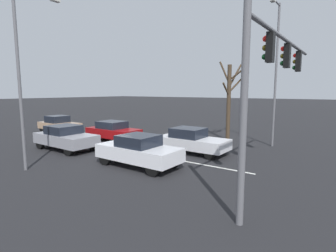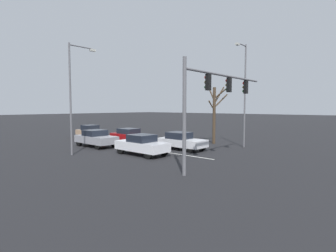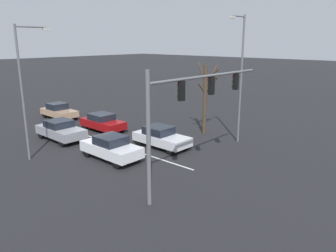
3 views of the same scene
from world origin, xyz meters
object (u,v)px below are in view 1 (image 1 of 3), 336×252
Objects in this scene: car_gray_midlane_second at (65,137)px; car_silver_leftlane_front at (192,140)px; car_maroon_leftlane_second at (113,131)px; traffic_signal_gantry at (275,67)px; street_lamp_left_shoulder at (276,67)px; bare_tree_near at (229,98)px; street_lamp_right_shoulder at (24,65)px; car_tan_leftlane_third at (59,124)px; car_white_midlane_front at (139,150)px.

car_silver_leftlane_front is at bearing 119.41° from car_gray_midlane_second.
traffic_signal_gantry reaches higher than car_maroon_leftlane_second.
traffic_signal_gantry is 8.40m from street_lamp_left_shoulder.
traffic_signal_gantry is 10.02m from bare_tree_near.
car_gray_midlane_second is at bearing -145.43° from street_lamp_right_shoulder.
car_tan_leftlane_third reaches higher than car_silver_leftlane_front.
bare_tree_near is at bearing -96.30° from street_lamp_left_shoulder.
traffic_signal_gantry is at bearing 93.93° from car_white_midlane_front.
car_white_midlane_front is at bearing -25.46° from street_lamp_left_shoulder.
bare_tree_near reaches higher than car_gray_midlane_second.
car_tan_leftlane_third is (-3.70, -12.76, -0.05)m from car_white_midlane_front.
street_lamp_left_shoulder is at bearing 115.03° from car_maroon_leftlane_second.
car_white_midlane_front is 0.51× the size of street_lamp_right_shoulder.
car_white_midlane_front is (3.93, -0.66, 0.04)m from car_silver_leftlane_front.
car_silver_leftlane_front is 7.87m from car_gray_midlane_second.
street_lamp_left_shoulder is 3.77m from bare_tree_near.
street_lamp_right_shoulder is (7.23, -4.54, 4.08)m from car_silver_leftlane_front.
car_gray_midlane_second is (3.87, -6.86, 0.04)m from car_silver_leftlane_front.
car_white_midlane_front reaches higher than car_maroon_leftlane_second.
traffic_signal_gantry is 1.01× the size of street_lamp_left_shoulder.
car_silver_leftlane_front is 0.99× the size of car_gray_midlane_second.
car_maroon_leftlane_second is 0.46× the size of traffic_signal_gantry.
street_lamp_right_shoulder is 1.44× the size of bare_tree_near.
car_maroon_leftlane_second is 6.76m from car_tan_leftlane_third.
car_white_midlane_front is 13.29m from car_tan_leftlane_third.
street_lamp_right_shoulder reaches higher than car_maroon_leftlane_second.
street_lamp_right_shoulder is at bearing -32.13° from car_silver_leftlane_front.
bare_tree_near is (-5.21, 13.65, 2.44)m from car_tan_leftlane_third.
car_white_midlane_front is 1.00× the size of car_gray_midlane_second.
car_tan_leftlane_third is 0.50× the size of street_lamp_right_shoulder.
car_white_midlane_front is 0.47× the size of street_lamp_left_shoulder.
street_lamp_left_shoulder reaches higher than car_gray_midlane_second.
car_maroon_leftlane_second is 11.97m from street_lamp_left_shoulder.
car_silver_leftlane_front is 0.51× the size of street_lamp_right_shoulder.
car_silver_leftlane_front is 1.02× the size of car_tan_leftlane_third.
traffic_signal_gantry reaches higher than car_silver_leftlane_front.
street_lamp_right_shoulder reaches higher than bare_tree_near.
car_tan_leftlane_third is 14.81m from bare_tree_near.
car_maroon_leftlane_second is 8.50m from street_lamp_right_shoulder.
traffic_signal_gantry reaches higher than bare_tree_near.
street_lamp_left_shoulder is (-8.49, 10.27, 4.39)m from car_gray_midlane_second.
street_lamp_left_shoulder reaches higher than car_white_midlane_front.
car_silver_leftlane_front is 0.46× the size of traffic_signal_gantry.
car_white_midlane_front is at bearing -5.70° from bare_tree_near.
bare_tree_near is (-5.06, 6.89, 2.44)m from car_maroon_leftlane_second.
street_lamp_left_shoulder is at bearing 129.58° from car_gray_midlane_second.
street_lamp_left_shoulder is (-4.62, 3.41, 4.43)m from car_silver_leftlane_front.
car_tan_leftlane_third is 12.02m from street_lamp_right_shoulder.
car_silver_leftlane_front is 7.44m from traffic_signal_gantry.
car_silver_leftlane_front is at bearing -2.60° from bare_tree_near.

